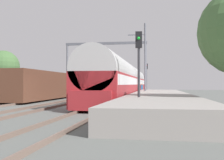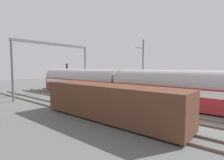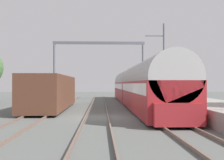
# 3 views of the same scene
# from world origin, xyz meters

# --- Properties ---
(ground) EXTENTS (120.00, 120.00, 0.00)m
(ground) POSITION_xyz_m (0.00, 0.00, 0.00)
(ground) COLOR #5B5F5B
(track_far_west) EXTENTS (1.52, 60.00, 0.16)m
(track_far_west) POSITION_xyz_m (-3.94, 0.00, 0.08)
(track_far_west) COLOR #6F5A4E
(track_far_west) RESTS_ON ground
(track_west) EXTENTS (1.52, 60.00, 0.16)m
(track_west) POSITION_xyz_m (0.00, 0.00, 0.08)
(track_west) COLOR #6F5A4E
(track_west) RESTS_ON ground
(track_east) EXTENTS (1.52, 60.00, 0.16)m
(track_east) POSITION_xyz_m (3.94, 0.00, 0.08)
(track_east) COLOR #6F5A4E
(track_east) RESTS_ON ground
(platform) EXTENTS (4.40, 28.00, 0.90)m
(platform) POSITION_xyz_m (7.76, 2.00, 0.45)
(platform) COLOR gray
(platform) RESTS_ON ground
(passenger_train) EXTENTS (2.93, 32.85, 3.82)m
(passenger_train) POSITION_xyz_m (3.94, 11.15, 1.97)
(passenger_train) COLOR maroon
(passenger_train) RESTS_ON ground
(freight_car) EXTENTS (2.80, 13.00, 2.70)m
(freight_car) POSITION_xyz_m (-3.94, 6.18, 1.47)
(freight_car) COLOR #563323
(freight_car) RESTS_ON ground
(person_crossing) EXTENTS (0.44, 0.46, 1.73)m
(person_crossing) POSITION_xyz_m (5.46, 17.22, 1.03)
(person_crossing) COLOR #303030
(person_crossing) RESTS_ON ground
(railway_signal_far) EXTENTS (0.36, 0.30, 4.98)m
(railway_signal_far) POSITION_xyz_m (5.86, 25.45, 3.20)
(railway_signal_far) COLOR #2D2D33
(railway_signal_far) RESTS_ON ground
(catenary_gantry) EXTENTS (12.28, 0.28, 7.86)m
(catenary_gantry) POSITION_xyz_m (0.00, 20.20, 5.61)
(catenary_gantry) COLOR slate
(catenary_gantry) RESTS_ON ground
(catenary_pole_east_mid) EXTENTS (1.90, 0.20, 8.00)m
(catenary_pole_east_mid) POSITION_xyz_m (6.29, 8.92, 4.15)
(catenary_pole_east_mid) COLOR slate
(catenary_pole_east_mid) RESTS_ON ground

